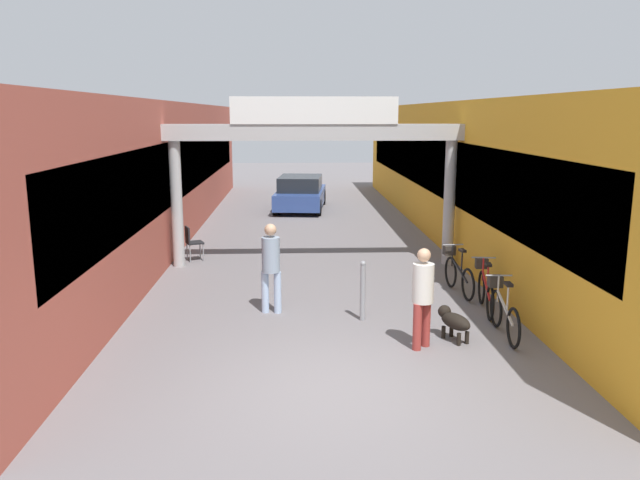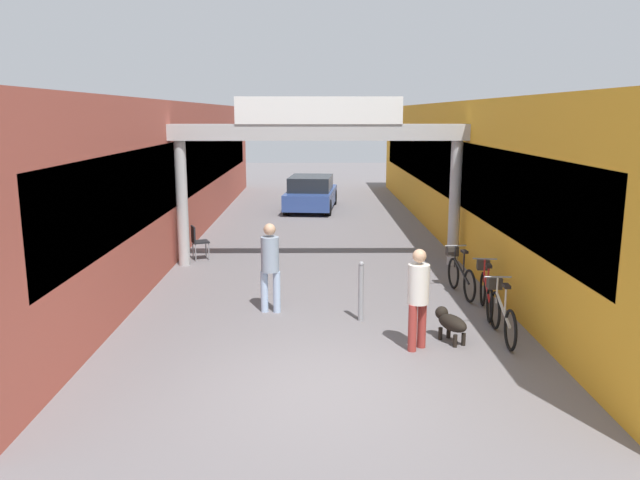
# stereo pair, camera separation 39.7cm
# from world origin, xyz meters

# --- Properties ---
(ground_plane) EXTENTS (80.00, 80.00, 0.00)m
(ground_plane) POSITION_xyz_m (0.00, 0.00, 0.00)
(ground_plane) COLOR slate
(storefront_left) EXTENTS (3.00, 26.00, 4.03)m
(storefront_left) POSITION_xyz_m (-5.09, 11.00, 2.02)
(storefront_left) COLOR #B25142
(storefront_left) RESTS_ON ground_plane
(storefront_right) EXTENTS (3.00, 26.00, 4.03)m
(storefront_right) POSITION_xyz_m (5.09, 11.00, 2.02)
(storefront_right) COLOR gold
(storefront_right) RESTS_ON ground_plane
(arcade_sign_gateway) EXTENTS (7.40, 0.47, 4.11)m
(arcade_sign_gateway) POSITION_xyz_m (0.00, 7.10, 2.92)
(arcade_sign_gateway) COLOR #B2B2B2
(arcade_sign_gateway) RESTS_ON ground_plane
(pedestrian_with_dog) EXTENTS (0.48, 0.48, 1.65)m
(pedestrian_with_dog) POSITION_xyz_m (1.53, 1.42, 0.94)
(pedestrian_with_dog) COLOR #99332D
(pedestrian_with_dog) RESTS_ON ground_plane
(pedestrian_companion) EXTENTS (0.40, 0.39, 1.72)m
(pedestrian_companion) POSITION_xyz_m (-0.94, 3.35, 0.98)
(pedestrian_companion) COLOR #A5BFE0
(pedestrian_companion) RESTS_ON ground_plane
(dog_on_leash) EXTENTS (0.54, 0.76, 0.54)m
(dog_on_leash) POSITION_xyz_m (2.13, 1.76, 0.34)
(dog_on_leash) COLOR black
(dog_on_leash) RESTS_ON ground_plane
(bicycle_silver_nearest) EXTENTS (0.46, 1.69, 0.98)m
(bicycle_silver_nearest) POSITION_xyz_m (3.04, 1.98, 0.44)
(bicycle_silver_nearest) COLOR black
(bicycle_silver_nearest) RESTS_ON ground_plane
(bicycle_red_second) EXTENTS (0.46, 1.68, 0.98)m
(bicycle_red_second) POSITION_xyz_m (3.15, 3.34, 0.44)
(bicycle_red_second) COLOR black
(bicycle_red_second) RESTS_ON ground_plane
(bicycle_black_third) EXTENTS (0.46, 1.69, 0.98)m
(bicycle_black_third) POSITION_xyz_m (2.93, 4.57, 0.44)
(bicycle_black_third) COLOR black
(bicycle_black_third) RESTS_ON ground_plane
(bollard_post_metal) EXTENTS (0.10, 0.10, 1.11)m
(bollard_post_metal) POSITION_xyz_m (0.73, 2.84, 0.57)
(bollard_post_metal) COLOR gray
(bollard_post_metal) RESTS_ON ground_plane
(cafe_chair_black_nearer) EXTENTS (0.52, 0.52, 0.89)m
(cafe_chair_black_nearer) POSITION_xyz_m (-3.12, 7.70, 0.54)
(cafe_chair_black_nearer) COLOR gray
(cafe_chair_black_nearer) RESTS_ON ground_plane
(parked_car_blue) EXTENTS (2.15, 4.16, 1.33)m
(parked_car_blue) POSITION_xyz_m (-0.23, 16.25, 0.64)
(parked_car_blue) COLOR #2D478C
(parked_car_blue) RESTS_ON ground_plane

